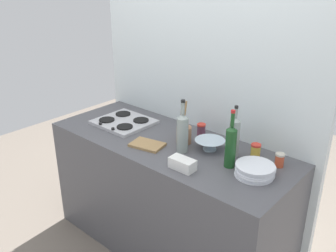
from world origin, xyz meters
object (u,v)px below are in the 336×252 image
Objects in this scene: stovetop_hob at (124,122)px; wine_bottle_leftmost at (182,132)px; condiment_jar_rear at (280,160)px; butter_dish at (182,164)px; condiment_jar_front at (256,151)px; condiment_jar_spare at (201,130)px; utensil_crock at (184,134)px; wine_bottle_mid_right at (234,136)px; wine_bottle_mid_left at (231,145)px; plate_stack at (255,170)px; mixing_bowl at (210,144)px; cutting_board at (147,145)px.

wine_bottle_leftmost reaches higher than stovetop_hob.
stovetop_hob is at bearing -172.10° from condiment_jar_rear.
condiment_jar_rear is (0.42, 0.41, 0.01)m from butter_dish.
condiment_jar_front is 0.46m from condiment_jar_spare.
wine_bottle_leftmost is 0.48m from condiment_jar_front.
condiment_jar_front is at bearing 15.18° from utensil_crock.
wine_bottle_mid_right is at bearing 68.47° from butter_dish.
wine_bottle_mid_left is 1.07× the size of wine_bottle_mid_right.
stovetop_hob is at bearing 178.18° from wine_bottle_mid_left.
stovetop_hob is 1.33× the size of utensil_crock.
wine_bottle_mid_left reaches higher than butter_dish.
condiment_jar_spare is at bearing 175.77° from condiment_jar_rear.
wine_bottle_leftmost reaches higher than butter_dish.
condiment_jar_rear is (0.06, 0.19, 0.01)m from plate_stack.
butter_dish is at bearing -84.88° from mixing_bowl.
stovetop_hob is 0.99m from wine_bottle_mid_left.
condiment_jar_front is at bearing 72.78° from wine_bottle_mid_left.
wine_bottle_leftmost is 0.15m from utensil_crock.
utensil_crock reaches higher than condiment_jar_rear.
condiment_jar_rear is (0.45, 0.09, 0.01)m from mixing_bowl.
stovetop_hob is at bearing 162.70° from butter_dish.
stovetop_hob is at bearing 158.51° from cutting_board.
condiment_jar_front reaches higher than butter_dish.
condiment_jar_front reaches higher than cutting_board.
butter_dish is at bearing -50.33° from wine_bottle_leftmost.
wine_bottle_mid_right is at bearing 6.16° from stovetop_hob.
wine_bottle_mid_right is 3.94× the size of condiment_jar_rear.
condiment_jar_rear is at bearing -4.23° from condiment_jar_spare.
wine_bottle_mid_left is at bearing 5.61° from wine_bottle_leftmost.
utensil_crock reaches higher than plate_stack.
plate_stack is at bearing -106.42° from condiment_jar_rear.
stovetop_hob is at bearing 174.20° from wine_bottle_leftmost.
condiment_jar_front is at bearing 58.43° from butter_dish.
wine_bottle_leftmost is 1.62× the size of cutting_board.
utensil_crock is 0.50m from condiment_jar_front.
utensil_crock is (0.57, 0.04, 0.05)m from stovetop_hob.
stovetop_hob is 0.57m from utensil_crock.
stovetop_hob is at bearing -174.39° from mixing_bowl.
condiment_jar_front is at bearing 18.72° from mixing_bowl.
plate_stack is 1.48× the size of butter_dish.
condiment_jar_spare is at bearing 100.75° from wine_bottle_leftmost.
utensil_crock is 3.56× the size of condiment_jar_rear.
utensil_crock is at bearing -164.82° from condiment_jar_front.
condiment_jar_front is (0.06, 0.20, -0.09)m from wine_bottle_mid_left.
stovetop_hob is 1.15× the size of wine_bottle_leftmost.
condiment_jar_front is (0.48, 0.13, -0.02)m from utensil_crock.
condiment_jar_front is (0.26, 0.42, 0.01)m from butter_dish.
plate_stack is 0.28m from wine_bottle_mid_right.
plate_stack is 2.48× the size of condiment_jar_front.
wine_bottle_mid_right is 3.61× the size of condiment_jar_front.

